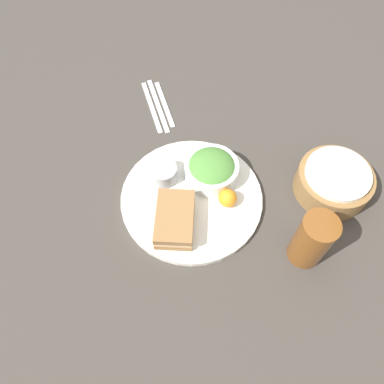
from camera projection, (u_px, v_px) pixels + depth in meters
name	position (u px, v px, depth m)	size (l,w,h in m)	color
ground_plane	(192.00, 200.00, 0.87)	(4.00, 4.00, 0.00)	#3D3833
plate	(192.00, 198.00, 0.86)	(0.32, 0.32, 0.01)	white
sandwich	(175.00, 219.00, 0.80)	(0.13, 0.09, 0.04)	olive
salad_bowl	(212.00, 169.00, 0.86)	(0.12, 0.12, 0.06)	white
dressing_cup	(164.00, 173.00, 0.86)	(0.06, 0.06, 0.04)	#99999E
orange_wedge	(228.00, 198.00, 0.83)	(0.04, 0.04, 0.04)	orange
drink_glass	(313.00, 240.00, 0.74)	(0.07, 0.07, 0.14)	brown
bread_basket	(334.00, 181.00, 0.85)	(0.17, 0.17, 0.07)	olive
fork	(152.00, 107.00, 1.01)	(0.19, 0.01, 0.01)	silver
knife	(158.00, 105.00, 1.02)	(0.20, 0.01, 0.01)	silver
spoon	(165.00, 104.00, 1.02)	(0.17, 0.01, 0.01)	silver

